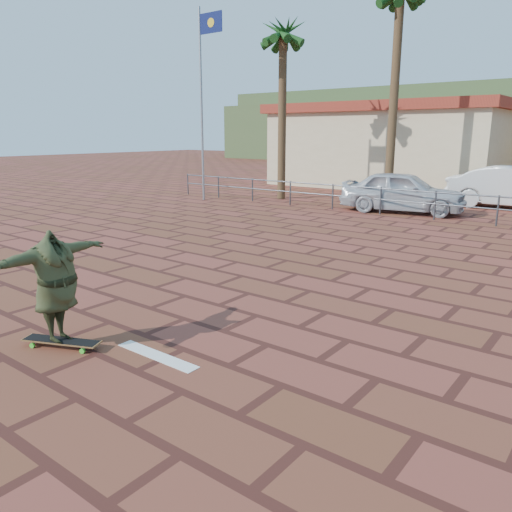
% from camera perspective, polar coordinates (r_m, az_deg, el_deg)
% --- Properties ---
extents(ground, '(120.00, 120.00, 0.00)m').
position_cam_1_polar(ground, '(8.22, -8.17, -7.13)').
color(ground, brown).
rests_on(ground, ground).
extents(paint_stripe, '(1.40, 0.22, 0.01)m').
position_cam_1_polar(paint_stripe, '(7.00, -11.24, -11.11)').
color(paint_stripe, white).
rests_on(paint_stripe, ground).
extents(guardrail, '(24.06, 0.06, 1.00)m').
position_cam_1_polar(guardrail, '(18.31, 19.83, 6.02)').
color(guardrail, '#47494F').
rests_on(guardrail, ground).
extents(flagpole, '(1.30, 0.10, 8.00)m').
position_cam_1_polar(flagpole, '(22.51, -6.04, 18.17)').
color(flagpole, gray).
rests_on(flagpole, ground).
extents(palm_far_left, '(2.40, 2.40, 8.25)m').
position_cam_1_polar(palm_far_left, '(23.22, 3.11, 23.54)').
color(palm_far_left, brown).
rests_on(palm_far_left, ground).
extents(palm_left, '(2.40, 2.40, 9.45)m').
position_cam_1_polar(palm_left, '(22.60, 16.14, 26.24)').
color(palm_left, brown).
rests_on(palm_left, ground).
extents(building_west, '(12.60, 7.60, 4.50)m').
position_cam_1_polar(building_west, '(29.65, 15.08, 12.17)').
color(building_west, beige).
rests_on(building_west, ground).
extents(hill_back, '(35.00, 14.00, 8.00)m').
position_cam_1_polar(hill_back, '(67.22, 13.91, 14.41)').
color(hill_back, '#384C28').
rests_on(hill_back, ground).
extents(longboard, '(1.14, 0.69, 0.11)m').
position_cam_1_polar(longboard, '(7.59, -21.34, -9.06)').
color(longboard, olive).
rests_on(longboard, ground).
extents(skateboarder, '(0.81, 1.98, 1.56)m').
position_cam_1_polar(skateboarder, '(7.33, -21.89, -3.26)').
color(skateboarder, '#343A1F').
rests_on(skateboarder, longboard).
extents(car_silver, '(4.81, 2.66, 1.55)m').
position_cam_1_polar(car_silver, '(19.76, 16.43, 7.07)').
color(car_silver, silver).
rests_on(car_silver, ground).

